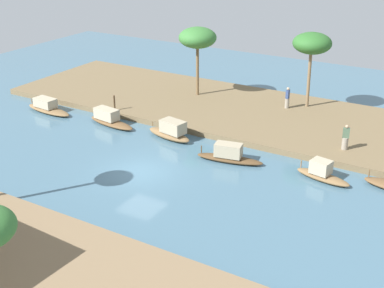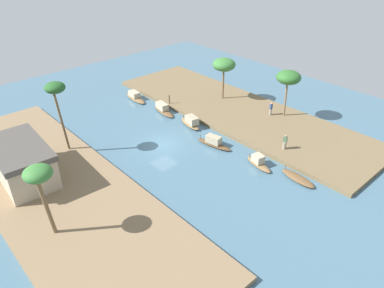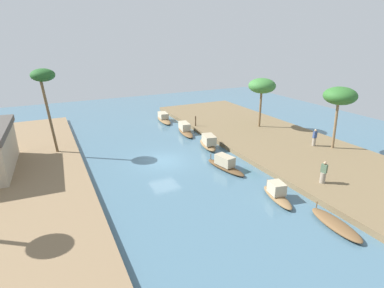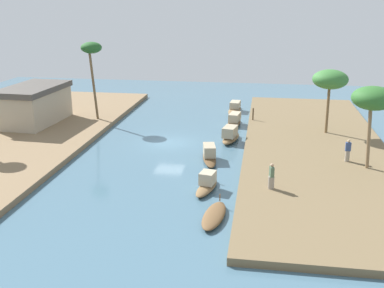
{
  "view_description": "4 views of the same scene",
  "coord_description": "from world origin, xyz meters",
  "px_view_note": "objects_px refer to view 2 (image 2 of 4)",
  "views": [
    {
      "loc": [
        -17.51,
        23.39,
        14.53
      ],
      "look_at": [
        -1.2,
        -4.21,
        0.55
      ],
      "focal_mm": 49.19,
      "sensor_mm": 36.0,
      "label": 1
    },
    {
      "loc": [
        -28.41,
        21.26,
        20.98
      ],
      "look_at": [
        -3.42,
        -1.34,
        1.06
      ],
      "focal_mm": 33.97,
      "sensor_mm": 36.0,
      "label": 2
    },
    {
      "loc": [
        -24.31,
        9.0,
        10.88
      ],
      "look_at": [
        1.18,
        -3.49,
        0.72
      ],
      "focal_mm": 28.68,
      "sensor_mm": 36.0,
      "label": 3
    },
    {
      "loc": [
        -38.27,
        -8.05,
        12.16
      ],
      "look_at": [
        -3.53,
        -2.61,
        1.11
      ],
      "focal_mm": 43.46,
      "sensor_mm": 36.0,
      "label": 4
    }
  ],
  "objects_px": {
    "person_by_mooring": "(271,109)",
    "palm_tree_left_near": "(289,78)",
    "sampan_open_hull": "(191,122)",
    "sampan_with_tall_canopy": "(214,142)",
    "sampan_upstream_small": "(259,162)",
    "palm_tree_right_tall": "(39,177)",
    "palm_tree_right_short": "(55,90)",
    "sampan_with_red_awning": "(298,178)",
    "mooring_post": "(169,99)",
    "person_on_near_bank": "(285,143)",
    "riverside_building": "(22,162)",
    "sampan_near_left_bank": "(135,97)",
    "sampan_midstream": "(163,109)",
    "palm_tree_left_far": "(224,65)"
  },
  "relations": [
    {
      "from": "person_by_mooring",
      "to": "palm_tree_left_near",
      "type": "bearing_deg",
      "value": -49.61
    },
    {
      "from": "person_on_near_bank",
      "to": "riverside_building",
      "type": "bearing_deg",
      "value": -134.55
    },
    {
      "from": "palm_tree_left_near",
      "to": "palm_tree_right_tall",
      "type": "height_order",
      "value": "palm_tree_right_tall"
    },
    {
      "from": "person_on_near_bank",
      "to": "person_by_mooring",
      "type": "distance_m",
      "value": 8.41
    },
    {
      "from": "palm_tree_left_near",
      "to": "riverside_building",
      "type": "bearing_deg",
      "value": 74.2
    },
    {
      "from": "sampan_upstream_small",
      "to": "mooring_post",
      "type": "xyz_separation_m",
      "value": [
        17.53,
        -2.47,
        0.6
      ]
    },
    {
      "from": "mooring_post",
      "to": "sampan_near_left_bank",
      "type": "bearing_deg",
      "value": 22.94
    },
    {
      "from": "sampan_near_left_bank",
      "to": "person_by_mooring",
      "type": "bearing_deg",
      "value": -144.86
    },
    {
      "from": "sampan_near_left_bank",
      "to": "palm_tree_right_short",
      "type": "bearing_deg",
      "value": 122.58
    },
    {
      "from": "palm_tree_right_short",
      "to": "sampan_with_red_awning",
      "type": "bearing_deg",
      "value": -143.99
    },
    {
      "from": "sampan_near_left_bank",
      "to": "mooring_post",
      "type": "distance_m",
      "value": 5.58
    },
    {
      "from": "palm_tree_left_near",
      "to": "palm_tree_right_tall",
      "type": "xyz_separation_m",
      "value": [
        -0.38,
        30.86,
        0.36
      ]
    },
    {
      "from": "sampan_open_hull",
      "to": "sampan_with_red_awning",
      "type": "bearing_deg",
      "value": -168.43
    },
    {
      "from": "sampan_near_left_bank",
      "to": "sampan_with_tall_canopy",
      "type": "height_order",
      "value": "sampan_with_tall_canopy"
    },
    {
      "from": "sampan_midstream",
      "to": "person_on_near_bank",
      "type": "height_order",
      "value": "person_on_near_bank"
    },
    {
      "from": "sampan_with_red_awning",
      "to": "palm_tree_right_short",
      "type": "distance_m",
      "value": 25.35
    },
    {
      "from": "person_by_mooring",
      "to": "palm_tree_right_tall",
      "type": "height_order",
      "value": "palm_tree_right_tall"
    },
    {
      "from": "sampan_open_hull",
      "to": "person_on_near_bank",
      "type": "height_order",
      "value": "person_on_near_bank"
    },
    {
      "from": "sampan_open_hull",
      "to": "sampan_upstream_small",
      "type": "distance_m",
      "value": 11.19
    },
    {
      "from": "sampan_near_left_bank",
      "to": "palm_tree_right_short",
      "type": "relative_size",
      "value": 0.61
    },
    {
      "from": "person_by_mooring",
      "to": "mooring_post",
      "type": "height_order",
      "value": "person_by_mooring"
    },
    {
      "from": "person_by_mooring",
      "to": "palm_tree_right_short",
      "type": "height_order",
      "value": "palm_tree_right_short"
    },
    {
      "from": "person_by_mooring",
      "to": "palm_tree_left_far",
      "type": "xyz_separation_m",
      "value": [
        7.84,
        0.66,
        4.09
      ]
    },
    {
      "from": "sampan_midstream",
      "to": "sampan_near_left_bank",
      "type": "xyz_separation_m",
      "value": [
        6.05,
        0.33,
        -0.05
      ]
    },
    {
      "from": "sampan_open_hull",
      "to": "sampan_midstream",
      "type": "bearing_deg",
      "value": 11.39
    },
    {
      "from": "sampan_near_left_bank",
      "to": "palm_tree_left_near",
      "type": "height_order",
      "value": "palm_tree_left_near"
    },
    {
      "from": "sampan_with_tall_canopy",
      "to": "palm_tree_right_tall",
      "type": "relative_size",
      "value": 0.71
    },
    {
      "from": "sampan_with_red_awning",
      "to": "sampan_midstream",
      "type": "relative_size",
      "value": 0.88
    },
    {
      "from": "palm_tree_left_far",
      "to": "person_on_near_bank",
      "type": "bearing_deg",
      "value": 160.33
    },
    {
      "from": "sampan_with_red_awning",
      "to": "person_by_mooring",
      "type": "distance_m",
      "value": 13.59
    },
    {
      "from": "sampan_midstream",
      "to": "sampan_open_hull",
      "type": "height_order",
      "value": "sampan_open_hull"
    },
    {
      "from": "palm_tree_left_near",
      "to": "palm_tree_right_short",
      "type": "xyz_separation_m",
      "value": [
        10.75,
        24.34,
        1.77
      ]
    },
    {
      "from": "person_by_mooring",
      "to": "palm_tree_right_short",
      "type": "relative_size",
      "value": 0.22
    },
    {
      "from": "palm_tree_right_short",
      "to": "riverside_building",
      "type": "relative_size",
      "value": 0.94
    },
    {
      "from": "sampan_with_tall_canopy",
      "to": "sampan_midstream",
      "type": "bearing_deg",
      "value": -17.46
    },
    {
      "from": "riverside_building",
      "to": "person_by_mooring",
      "type": "bearing_deg",
      "value": -101.01
    },
    {
      "from": "sampan_upstream_small",
      "to": "mooring_post",
      "type": "relative_size",
      "value": 2.94
    },
    {
      "from": "palm_tree_left_near",
      "to": "riverside_building",
      "type": "distance_m",
      "value": 30.98
    },
    {
      "from": "palm_tree_right_tall",
      "to": "riverside_building",
      "type": "bearing_deg",
      "value": -7.86
    },
    {
      "from": "palm_tree_left_far",
      "to": "palm_tree_right_short",
      "type": "height_order",
      "value": "palm_tree_right_short"
    },
    {
      "from": "palm_tree_left_near",
      "to": "person_on_near_bank",
      "type": "bearing_deg",
      "value": 126.15
    },
    {
      "from": "sampan_with_tall_canopy",
      "to": "palm_tree_left_far",
      "type": "distance_m",
      "value": 13.49
    },
    {
      "from": "riverside_building",
      "to": "palm_tree_right_short",
      "type": "bearing_deg",
      "value": -63.02
    },
    {
      "from": "sampan_near_left_bank",
      "to": "palm_tree_right_tall",
      "type": "relative_size",
      "value": 0.75
    },
    {
      "from": "sampan_upstream_small",
      "to": "palm_tree_right_tall",
      "type": "xyz_separation_m",
      "value": [
        4.43,
        19.91,
        5.43
      ]
    },
    {
      "from": "sampan_open_hull",
      "to": "sampan_with_tall_canopy",
      "type": "bearing_deg",
      "value": 177.26
    },
    {
      "from": "person_by_mooring",
      "to": "palm_tree_right_tall",
      "type": "bearing_deg",
      "value": -177.94
    },
    {
      "from": "sampan_with_red_awning",
      "to": "palm_tree_right_short",
      "type": "xyz_separation_m",
      "value": [
        19.69,
        14.31,
        7.07
      ]
    },
    {
      "from": "sampan_midstream",
      "to": "palm_tree_right_tall",
      "type": "relative_size",
      "value": 0.7
    },
    {
      "from": "person_by_mooring",
      "to": "palm_tree_right_tall",
      "type": "relative_size",
      "value": 0.27
    }
  ]
}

